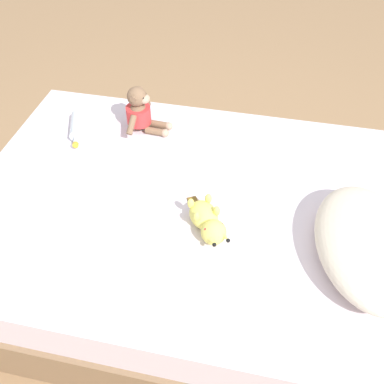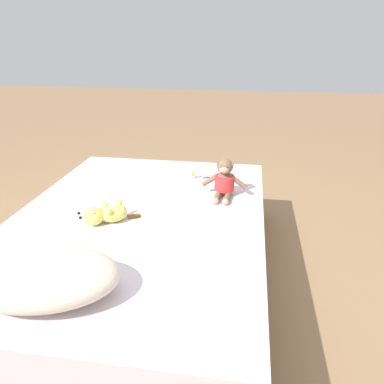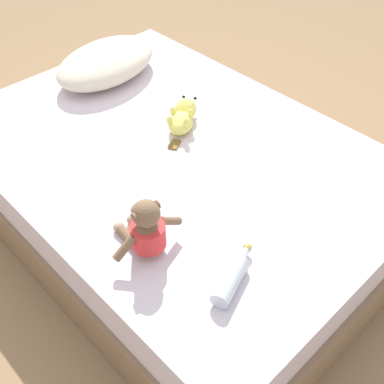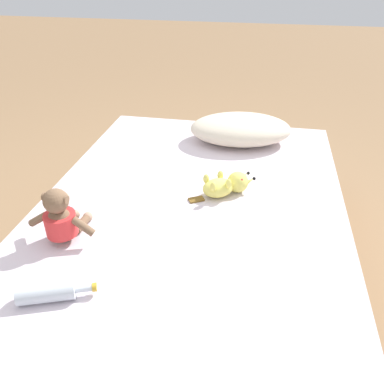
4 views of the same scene
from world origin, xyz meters
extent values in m
plane|color=#93704C|center=(0.00, 0.00, 0.00)|extent=(16.00, 16.00, 0.00)
cube|color=#846647|center=(0.00, 0.00, 0.12)|extent=(1.42, 2.00, 0.25)
cube|color=silver|center=(0.00, 0.00, 0.34)|extent=(1.37, 1.94, 0.19)
ellipsoid|color=beige|center=(0.16, 0.69, 0.51)|extent=(0.64, 0.46, 0.16)
ellipsoid|color=brown|center=(-0.45, -0.37, 0.51)|extent=(0.12, 0.11, 0.15)
cylinder|color=red|center=(-0.45, -0.37, 0.51)|extent=(0.13, 0.13, 0.09)
sphere|color=brown|center=(-0.45, -0.37, 0.62)|extent=(0.10, 0.10, 0.10)
ellipsoid|color=tan|center=(-0.45, -0.33, 0.61)|extent=(0.06, 0.05, 0.04)
sphere|color=black|center=(-0.46, -0.33, 0.63)|extent=(0.01, 0.01, 0.01)
sphere|color=black|center=(-0.43, -0.33, 0.63)|extent=(0.01, 0.01, 0.01)
cylinder|color=brown|center=(-0.49, -0.37, 0.63)|extent=(0.01, 0.03, 0.03)
cylinder|color=brown|center=(-0.40, -0.37, 0.63)|extent=(0.01, 0.03, 0.03)
cylinder|color=brown|center=(-0.54, -0.36, 0.52)|extent=(0.10, 0.04, 0.08)
cylinder|color=brown|center=(-0.35, -0.38, 0.52)|extent=(0.10, 0.04, 0.08)
cylinder|color=brown|center=(-0.47, -0.27, 0.45)|extent=(0.04, 0.10, 0.04)
cylinder|color=brown|center=(-0.41, -0.28, 0.45)|extent=(0.04, 0.10, 0.04)
sphere|color=tan|center=(-0.47, -0.22, 0.45)|extent=(0.04, 0.04, 0.04)
sphere|color=tan|center=(-0.41, -0.23, 0.45)|extent=(0.04, 0.04, 0.04)
ellipsoid|color=#EAE066|center=(0.11, 0.07, 0.47)|extent=(0.19, 0.17, 0.08)
sphere|color=#EAE066|center=(0.20, 0.13, 0.48)|extent=(0.10, 0.10, 0.10)
cone|color=#EAE066|center=(0.22, 0.17, 0.49)|extent=(0.07, 0.06, 0.05)
sphere|color=black|center=(0.24, 0.19, 0.50)|extent=(0.02, 0.02, 0.02)
cone|color=#EAE066|center=(0.25, 0.13, 0.49)|extent=(0.07, 0.06, 0.05)
sphere|color=black|center=(0.27, 0.14, 0.50)|extent=(0.02, 0.02, 0.02)
sphere|color=red|center=(0.18, 0.15, 0.51)|extent=(0.02, 0.02, 0.02)
sphere|color=red|center=(0.21, 0.10, 0.51)|extent=(0.02, 0.02, 0.02)
ellipsoid|color=#EAE066|center=(0.11, 0.12, 0.51)|extent=(0.04, 0.04, 0.05)
ellipsoid|color=#EAE066|center=(0.16, 0.05, 0.51)|extent=(0.04, 0.04, 0.05)
ellipsoid|color=#EAE066|center=(0.05, 0.08, 0.51)|extent=(0.04, 0.04, 0.05)
ellipsoid|color=#EAE066|center=(0.09, 0.02, 0.51)|extent=(0.04, 0.04, 0.05)
cube|color=brown|center=(0.02, 0.01, 0.44)|extent=(0.08, 0.07, 0.01)
cylinder|color=silver|center=(-0.36, -0.67, 0.46)|extent=(0.19, 0.12, 0.06)
cylinder|color=silver|center=(-0.25, -0.63, 0.46)|extent=(0.06, 0.04, 0.02)
cylinder|color=gold|center=(-0.21, -0.62, 0.46)|extent=(0.02, 0.03, 0.03)
camera|label=1|loc=(1.27, 0.28, 1.78)|focal=41.05mm
camera|label=2|loc=(-0.58, 1.74, 1.36)|focal=34.44mm
camera|label=3|loc=(-1.09, -1.26, 1.75)|focal=45.18mm
camera|label=4|loc=(0.28, -1.46, 1.42)|focal=36.32mm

